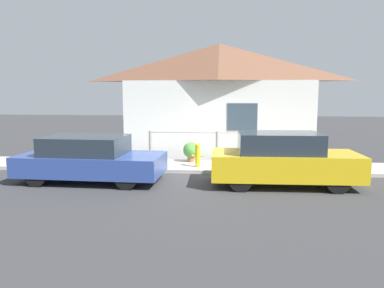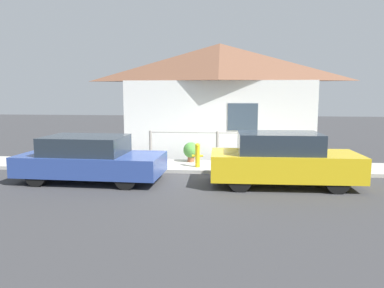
{
  "view_description": "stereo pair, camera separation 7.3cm",
  "coord_description": "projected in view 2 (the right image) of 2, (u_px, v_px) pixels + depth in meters",
  "views": [
    {
      "loc": [
        0.36,
        -11.41,
        2.51
      ],
      "look_at": [
        -0.76,
        0.3,
        0.9
      ],
      "focal_mm": 35.0,
      "sensor_mm": 36.0,
      "label": 1
    },
    {
      "loc": [
        0.43,
        -11.41,
        2.51
      ],
      "look_at": [
        -0.76,
        0.3,
        0.9
      ],
      "focal_mm": 35.0,
      "sensor_mm": 36.0,
      "label": 2
    }
  ],
  "objects": [
    {
      "name": "car_right",
      "position": [
        283.0,
        160.0,
        10.1
      ],
      "size": [
        3.97,
        1.75,
        1.45
      ],
      "rotation": [
        0.0,
        0.0,
        0.02
      ],
      "color": "gold",
      "rests_on": "ground_plane"
    },
    {
      "name": "potted_plant_near_hydrant",
      "position": [
        191.0,
        151.0,
        13.09
      ],
      "size": [
        0.55,
        0.55,
        0.69
      ],
      "color": "#9E5638",
      "rests_on": "sidewalk"
    },
    {
      "name": "fence",
      "position": [
        217.0,
        145.0,
        13.22
      ],
      "size": [
        4.9,
        0.1,
        1.05
      ],
      "color": "gray",
      "rests_on": "sidewalk"
    },
    {
      "name": "house",
      "position": [
        220.0,
        68.0,
        14.6
      ],
      "size": [
        7.59,
        2.23,
        4.42
      ],
      "color": "white",
      "rests_on": "ground_plane"
    },
    {
      "name": "car_left",
      "position": [
        90.0,
        159.0,
        10.65
      ],
      "size": [
        4.1,
        1.93,
        1.3
      ],
      "rotation": [
        0.0,
        0.0,
        -0.03
      ],
      "color": "#2D4793",
      "rests_on": "ground_plane"
    },
    {
      "name": "fire_hydrant",
      "position": [
        198.0,
        155.0,
        12.14
      ],
      "size": [
        0.36,
        0.16,
        0.79
      ],
      "color": "yellow",
      "rests_on": "sidewalk"
    },
    {
      "name": "sidewalk",
      "position": [
        216.0,
        167.0,
        12.54
      ],
      "size": [
        24.0,
        1.86,
        0.11
      ],
      "color": "#B2AFA8",
      "rests_on": "ground_plane"
    },
    {
      "name": "ground_plane",
      "position": [
        215.0,
        174.0,
        11.63
      ],
      "size": [
        60.0,
        60.0,
        0.0
      ],
      "primitive_type": "plane",
      "color": "#38383A"
    }
  ]
}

